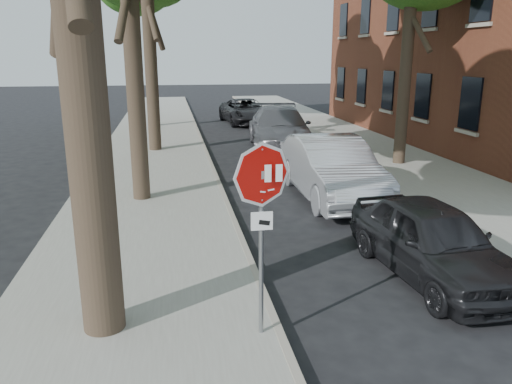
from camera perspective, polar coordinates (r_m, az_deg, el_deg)
The scene contains 10 objects.
ground at distance 7.23m, azimuth 6.26°, elevation -15.92°, with size 120.00×120.00×0.00m, color black.
sidewalk_left at distance 18.30m, azimuth -11.84°, elevation 3.48°, with size 4.00×55.00×0.12m, color gray.
sidewalk_right at distance 19.88m, azimuth 13.50°, elevation 4.31°, with size 4.00×55.00×0.12m, color gray.
curb_left at distance 18.34m, azimuth -5.42°, elevation 3.78°, with size 0.12×55.00×0.13m, color #9E9384.
curb_right at distance 19.17m, azimuth 7.84°, elevation 4.21°, with size 0.12×55.00×0.13m, color #9E9384.
stop_sign at distance 6.25m, azimuth 0.66°, elevation -1.31°, with size 0.76×0.34×2.61m.
car_a at distance 9.14m, azimuth 19.49°, elevation -5.22°, with size 1.57×3.90×1.33m, color black.
car_b at distance 13.46m, azimuth 8.58°, elevation 2.68°, with size 1.73×4.97×1.64m, color #ADAFB5.
car_c at distance 20.45m, azimuth 2.72°, elevation 7.25°, with size 2.36×5.79×1.68m, color #56565C.
car_d at distance 28.26m, azimuth -1.18°, elevation 9.21°, with size 2.26×4.91×1.36m, color black.
Camera 1 is at (-1.79, -5.91, 3.75)m, focal length 35.00 mm.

